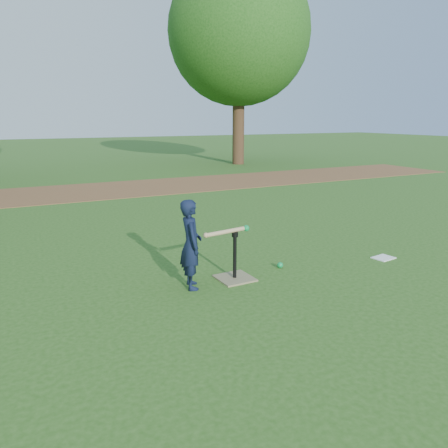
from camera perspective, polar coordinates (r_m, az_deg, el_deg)
name	(u,v)px	position (r m, az deg, el deg)	size (l,w,h in m)	color
ground	(239,273)	(5.75, 1.96, -6.44)	(80.00, 80.00, 0.00)	#285116
dirt_strip	(111,190)	(12.66, -14.56, 4.36)	(24.00, 3.00, 0.01)	brown
child	(191,244)	(5.14, -4.34, -2.66)	(0.39, 0.26, 1.07)	black
wiffle_ball_ground	(280,265)	(5.98, 7.33, -5.34)	(0.08, 0.08, 0.08)	#0D8F42
clipboard	(383,258)	(6.74, 20.09, -4.17)	(0.30, 0.23, 0.01)	white
batting_tee	(235,271)	(5.52, 1.41, -6.12)	(0.44, 0.44, 0.61)	#857855
swing_action	(229,231)	(5.30, 0.66, -0.95)	(0.66, 0.15, 0.08)	tan
tree_right	(239,33)	(19.33, 1.98, 23.64)	(5.80, 5.80, 8.21)	#382316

